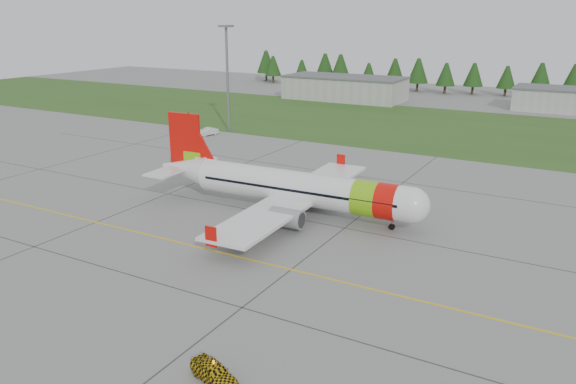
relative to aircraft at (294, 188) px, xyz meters
The scene contains 10 objects.
ground 22.09m from the aircraft, 97.29° to the right, with size 320.00×320.00×0.00m, color gray.
aircraft is the anchor object (origin of this frame).
follow_me_car 32.28m from the aircraft, 70.20° to the right, with size 1.55×1.31×3.85m, color gold.
service_van 47.47m from the aircraft, 139.43° to the left, with size 1.55×1.47×4.45m, color silver.
grass_strip 60.43m from the aircraft, 92.64° to the left, with size 320.00×50.00×0.03m, color #30561E.
taxi_guideline 14.31m from the aircraft, 101.46° to the right, with size 120.00×0.25×0.02m, color gold.
hangar_west 94.18m from the aircraft, 110.37° to the left, with size 32.00×14.00×6.00m, color #A8A8A3.
hangar_east 98.83m from the aircraft, 77.01° to the left, with size 24.00×12.00×5.20m, color #A8A8A3.
floodlight_mast 50.75m from the aircraft, 133.78° to the left, with size 0.50×0.50×20.00m, color slate.
treeline 116.34m from the aircraft, 91.37° to the left, with size 160.00×8.00×10.00m, color #1C3F14, non-canonical shape.
Camera 1 is at (32.58, -32.68, 22.05)m, focal length 35.00 mm.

